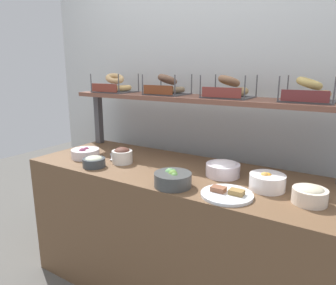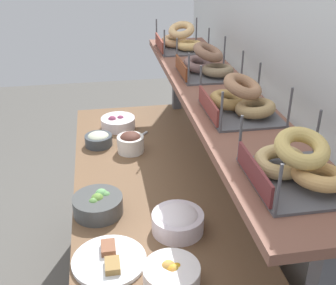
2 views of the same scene
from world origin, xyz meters
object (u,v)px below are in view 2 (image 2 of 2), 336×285
at_px(serving_plate_white, 109,260).
at_px(bagel_basket_poppy, 207,64).
at_px(bagel_basket_sesame, 298,165).
at_px(bowl_fruit_salad, 172,276).
at_px(bowl_cream_cheese, 178,220).
at_px(bowl_tuna_salad, 99,139).
at_px(bowl_chocolate_spread, 131,142).
at_px(bagel_basket_everything, 240,101).
at_px(serving_spoon_near_plate, 134,140).
at_px(bowl_veggie_mix, 98,204).
at_px(bowl_beet_salad, 118,122).
at_px(bagel_basket_plain, 181,41).

bearing_deg(serving_plate_white, bagel_basket_poppy, 143.20).
bearing_deg(bagel_basket_sesame, bowl_fruit_salad, -108.97).
relative_size(bowl_cream_cheese, bagel_basket_poppy, 0.73).
height_order(bowl_tuna_salad, serving_plate_white, bowl_tuna_salad).
height_order(bowl_chocolate_spread, bagel_basket_everything, bagel_basket_everything).
bearing_deg(serving_spoon_near_plate, bagel_basket_poppy, 52.75).
relative_size(bowl_cream_cheese, bowl_tuna_salad, 1.38).
distance_m(bowl_veggie_mix, bowl_cream_cheese, 0.33).
height_order(bowl_chocolate_spread, bowl_tuna_salad, bowl_chocolate_spread).
xyz_separation_m(bowl_fruit_salad, serving_plate_white, (-0.14, -0.19, -0.03)).
relative_size(bowl_cream_cheese, bagel_basket_everything, 0.68).
xyz_separation_m(bowl_beet_salad, bagel_basket_sesame, (1.34, 0.40, 0.45)).
bearing_deg(bagel_basket_poppy, bowl_chocolate_spread, -110.67).
height_order(bowl_veggie_mix, bagel_basket_poppy, bagel_basket_poppy).
bearing_deg(bagel_basket_plain, serving_plate_white, -22.60).
distance_m(bowl_fruit_salad, bagel_basket_plain, 1.36).
relative_size(bowl_fruit_salad, bagel_basket_poppy, 0.68).
xyz_separation_m(bowl_fruit_salad, bagel_basket_plain, (-1.26, 0.27, 0.43)).
xyz_separation_m(bowl_fruit_salad, bagel_basket_everything, (-0.35, 0.31, 0.43)).
distance_m(serving_spoon_near_plate, bagel_basket_poppy, 0.62).
height_order(bowl_cream_cheese, bowl_tuna_salad, bowl_cream_cheese).
bearing_deg(bagel_basket_poppy, bowl_cream_cheese, -23.51).
xyz_separation_m(bowl_tuna_salad, bagel_basket_poppy, (0.23, 0.51, 0.44)).
bearing_deg(bagel_basket_sesame, bowl_veggie_mix, -135.74).
bearing_deg(bowl_chocolate_spread, bowl_veggie_mix, -19.42).
relative_size(bowl_beet_salad, bagel_basket_everything, 0.66).
relative_size(bowl_cream_cheese, bagel_basket_plain, 0.69).
height_order(bowl_fruit_salad, bowl_cream_cheese, same).
xyz_separation_m(bowl_cream_cheese, bagel_basket_plain, (-0.99, 0.20, 0.43)).
distance_m(bowl_cream_cheese, serving_spoon_near_plate, 0.78).
bearing_deg(bagel_basket_sesame, bowl_tuna_salad, -155.68).
height_order(bowl_cream_cheese, bagel_basket_plain, bagel_basket_plain).
bearing_deg(bowl_chocolate_spread, bowl_tuna_salad, -121.37).
xyz_separation_m(bowl_chocolate_spread, bowl_beet_salad, (-0.30, -0.05, -0.02)).
bearing_deg(serving_spoon_near_plate, serving_plate_white, -10.76).
height_order(bowl_chocolate_spread, bowl_fruit_salad, bowl_chocolate_spread).
distance_m(bowl_fruit_salad, bowl_cream_cheese, 0.28).
bearing_deg(bowl_beet_salad, bowl_tuna_salad, -29.48).
bearing_deg(bowl_cream_cheese, serving_spoon_near_plate, -173.26).
bearing_deg(serving_plate_white, bagel_basket_plain, 157.40).
height_order(bowl_fruit_salad, bagel_basket_everything, bagel_basket_everything).
bearing_deg(bowl_beet_salad, bagel_basket_poppy, 42.56).
bearing_deg(bagel_basket_sesame, bowl_chocolate_spread, -161.20).
bearing_deg(bagel_basket_everything, serving_plate_white, -67.07).
height_order(bowl_fruit_salad, bowl_tuna_salad, bowl_fruit_salad).
distance_m(bowl_chocolate_spread, serving_spoon_near_plate, 0.12).
bearing_deg(bowl_chocolate_spread, serving_plate_white, -10.49).
xyz_separation_m(serving_spoon_near_plate, bagel_basket_sesame, (1.15, 0.33, 0.47)).
relative_size(bowl_fruit_salad, bagel_basket_plain, 0.64).
relative_size(serving_plate_white, bagel_basket_everything, 0.88).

